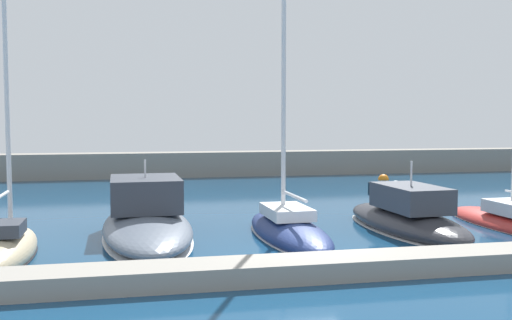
# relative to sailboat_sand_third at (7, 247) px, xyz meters

# --- Properties ---
(ground_plane) EXTENTS (122.01, 122.01, 0.00)m
(ground_plane) POSITION_rel_sailboat_sand_third_xyz_m (9.92, -2.30, -0.36)
(ground_plane) COLOR navy
(dock_pier) EXTENTS (47.61, 1.59, 0.60)m
(dock_pier) POSITION_rel_sailboat_sand_third_xyz_m (9.92, -4.48, -0.07)
(dock_pier) COLOR gray
(dock_pier) RESTS_ON ground_plane
(breakwater_seawall) EXTENTS (109.81, 2.17, 1.96)m
(breakwater_seawall) POSITION_rel_sailboat_sand_third_xyz_m (9.92, 26.29, 0.62)
(breakwater_seawall) COLOR gray
(breakwater_seawall) RESTS_ON ground_plane
(sailboat_sand_third) EXTENTS (1.84, 6.12, 11.66)m
(sailboat_sand_third) POSITION_rel_sailboat_sand_third_xyz_m (0.00, 0.00, 0.00)
(sailboat_sand_third) COLOR beige
(sailboat_sand_third) RESTS_ON ground_plane
(motorboat_slate_fourth) EXTENTS (3.68, 10.33, 3.19)m
(motorboat_slate_fourth) POSITION_rel_sailboat_sand_third_xyz_m (4.68, 2.87, 0.29)
(motorboat_slate_fourth) COLOR slate
(motorboat_slate_fourth) RESTS_ON ground_plane
(sailboat_navy_fifth) EXTENTS (2.55, 8.06, 15.09)m
(sailboat_navy_fifth) POSITION_rel_sailboat_sand_third_xyz_m (10.08, 1.28, 0.05)
(sailboat_navy_fifth) COLOR navy
(sailboat_navy_fifth) RESTS_ON ground_plane
(motorboat_charcoal_sixth) EXTENTS (3.26, 8.78, 3.17)m
(motorboat_charcoal_sixth) POSITION_rel_sailboat_sand_third_xyz_m (15.26, 1.70, 0.17)
(motorboat_charcoal_sixth) COLOR #2D2D33
(motorboat_charcoal_sixth) RESTS_ON ground_plane
(mooring_buoy_orange) EXTENTS (0.82, 0.82, 0.82)m
(mooring_buoy_orange) POSITION_rel_sailboat_sand_third_xyz_m (22.87, 20.86, -0.36)
(mooring_buoy_orange) COLOR orange
(mooring_buoy_orange) RESTS_ON ground_plane
(mooring_buoy_white) EXTENTS (0.81, 0.81, 0.81)m
(mooring_buoy_white) POSITION_rel_sailboat_sand_third_xyz_m (21.83, 16.53, -0.36)
(mooring_buoy_white) COLOR white
(mooring_buoy_white) RESTS_ON ground_plane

